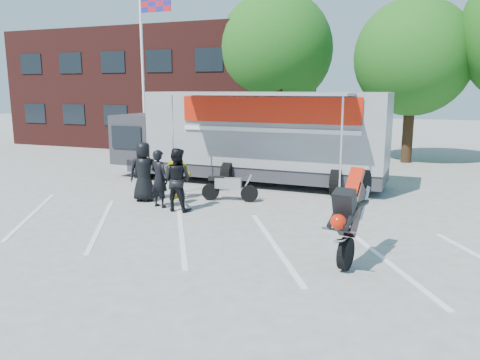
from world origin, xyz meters
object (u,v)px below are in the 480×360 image
Objects in this scene: tree_mid at (413,58)px; spectator_leather_a at (144,172)px; spectator_hivis at (177,174)px; stunt_bike_rider at (356,259)px; parked_motorcycle at (230,201)px; spectator_leather_b at (159,179)px; spectator_leather_c at (177,180)px; tree_left at (275,50)px; transporter_truck at (252,183)px; flagpole at (147,54)px.

tree_mid is 4.06× the size of spectator_leather_a.
stunt_bike_rider is at bearing 150.65° from spectator_hivis.
parked_motorcycle is at bearing -167.36° from spectator_hivis.
spectator_leather_c is at bearing -178.65° from spectator_leather_b.
spectator_leather_c is (1.06, -13.10, -4.64)m from tree_left.
tree_mid is 10.37m from transporter_truck.
parked_motorcycle is 1.89m from spectator_hivis.
spectator_leather_b is (4.61, -6.94, -4.18)m from flagpole.
spectator_hivis is at bearing 92.37° from parked_motorcycle.
transporter_truck is at bearing -3.96° from parked_motorcycle.
parked_motorcycle is at bearing -79.87° from tree_left.
transporter_truck is at bearing -139.72° from spectator_leather_a.
transporter_truck is at bearing -22.21° from flagpole.
tree_mid is 0.72× the size of transporter_truck.
tree_left is 4.67× the size of spectator_leather_c.
transporter_truck is at bearing 134.96° from stunt_bike_rider.
transporter_truck reaches higher than spectator_hivis.
parked_motorcycle is (-4.95, -10.47, -4.94)m from tree_mid.
tree_mid is 15.15m from stunt_bike_rider.
transporter_truck is 8.36m from stunt_bike_rider.
spectator_leather_c is (-5.44, 2.20, 0.93)m from stunt_bike_rider.
stunt_bike_rider is 1.15× the size of spectator_leather_c.
spectator_leather_c is at bearing 118.19° from spectator_hivis.
tree_left reaches higher than tree_mid.
transporter_truck is at bearing -111.32° from spectator_hivis.
spectator_leather_c is at bearing 138.74° from parked_motorcycle.
stunt_bike_rider reaches higher than parked_motorcycle.
tree_mid reaches higher than spectator_hivis.
tree_left is at bearing -87.91° from spectator_hivis.
spectator_leather_b reaches higher than transporter_truck.
spectator_leather_c is (-0.67, -4.67, 0.93)m from transporter_truck.
spectator_leather_b is (0.86, -0.52, -0.07)m from spectator_leather_a.
tree_mid is at bearing 98.16° from stunt_bike_rider.
transporter_truck is 4.78m from spectator_leather_b.
spectator_leather_a is (-2.22, -3.98, 0.95)m from transporter_truck.
flagpole is 8.19m from transporter_truck.
spectator_leather_b is at bearing -105.47° from transporter_truck.
spectator_leather_b is at bearing 121.09° from parked_motorcycle.
spectator_leather_b is 0.71m from spectator_leather_c.
tree_left reaches higher than transporter_truck.
flagpole is 4.33× the size of parked_motorcycle.
spectator_hivis is (0.02, 1.10, -0.05)m from spectator_leather_b.
parked_motorcycle is at bearing -115.31° from tree_mid.
transporter_truck is (1.73, -8.44, -5.57)m from tree_left.
parked_motorcycle is at bearing -82.60° from transporter_truck.
tree_left is 5.24× the size of spectator_hivis.
spectator_hivis is (4.63, -5.84, -4.23)m from flagpole.
parked_motorcycle is 1.06× the size of spectator_leather_b.
spectator_hivis is at bearing -110.22° from transporter_truck.
spectator_hivis reaches higher than parked_motorcycle.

